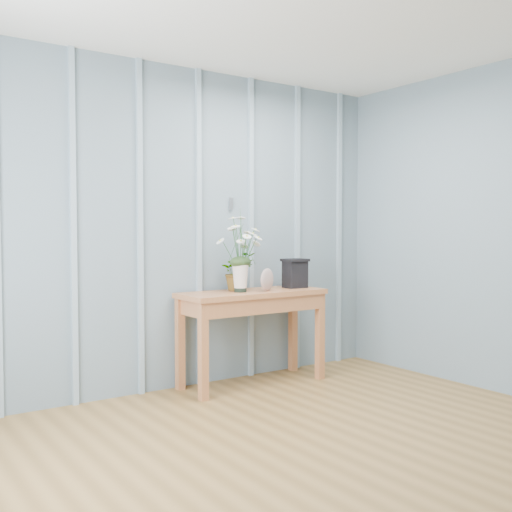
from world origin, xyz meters
TOP-DOWN VIEW (x-y plane):
  - ground at (0.00, 0.00)m, footprint 4.50×4.50m
  - room_shell at (0.00, 0.92)m, footprint 4.00×4.50m
  - sideboard at (0.60, 1.99)m, footprint 1.20×0.45m
  - daisy_vase at (0.47, 1.97)m, footprint 0.43×0.33m
  - spider_plant at (0.52, 2.09)m, footprint 0.30×0.27m
  - felt_disc_vessel at (0.68, 1.91)m, footprint 0.19×0.12m
  - carved_box at (1.03, 1.99)m, footprint 0.20×0.16m

SIDE VIEW (x-z plane):
  - ground at x=0.00m, z-range 0.00..0.00m
  - sideboard at x=0.60m, z-range 0.26..1.01m
  - felt_disc_vessel at x=0.68m, z-range 0.75..0.93m
  - carved_box at x=1.03m, z-range 0.75..1.00m
  - spider_plant at x=0.52m, z-range 0.75..1.06m
  - daisy_vase at x=0.47m, z-range 0.83..1.43m
  - room_shell at x=0.00m, z-range 0.74..3.24m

